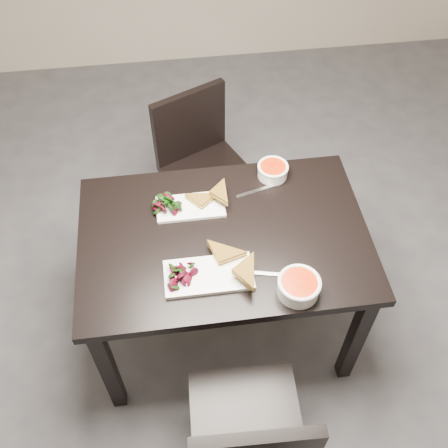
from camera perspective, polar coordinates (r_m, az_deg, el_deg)
The scene contains 14 objects.
ground at distance 2.76m, azimuth -0.36°, elevation -11.92°, with size 5.00×5.00×0.00m, color #47474C.
table at distance 2.24m, azimuth -0.00°, elevation -2.73°, with size 1.20×0.80×0.75m.
chair_near at distance 2.06m, azimuth 2.75°, elevation -22.20°, with size 0.44×0.44×0.85m.
chair_far at distance 2.85m, azimuth -2.48°, elevation 7.03°, with size 0.56×0.56×0.85m.
plate_near at distance 2.03m, azimuth -1.69°, elevation -5.58°, with size 0.34×0.17×0.02m, color white.
sandwich_near at distance 2.02m, azimuth 0.08°, elevation -4.46°, with size 0.17×0.13×0.06m, color olive, non-canonical shape.
salad_near at distance 2.00m, azimuth -4.56°, elevation -5.37°, with size 0.11×0.10×0.05m, color black, non-canonical shape.
soup_bowl_near at distance 1.99m, azimuth 8.16°, elevation -6.69°, with size 0.16×0.16×0.07m.
cutlery_near at distance 2.05m, azimuth 4.55°, elevation -5.41°, with size 0.18×0.02×0.00m, color silver.
plate_far at distance 2.25m, azimuth -3.66°, elevation 1.87°, with size 0.29×0.15×0.01m, color white.
sandwich_far at distance 2.22m, azimuth -2.00°, elevation 2.28°, with size 0.15×0.11×0.05m, color olive, non-canonical shape.
salad_far at distance 2.23m, azimuth -6.26°, elevation 2.07°, with size 0.09×0.08×0.04m, color black, non-canonical shape.
soup_bowl_far at distance 2.37m, azimuth 5.34°, elevation 5.89°, with size 0.14×0.14×0.06m.
cutlery_far at distance 2.32m, azimuth 3.40°, elevation 3.60°, with size 0.18×0.02×0.00m, color silver.
Camera 1 is at (-0.15, -1.26, 2.45)m, focal length 41.95 mm.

